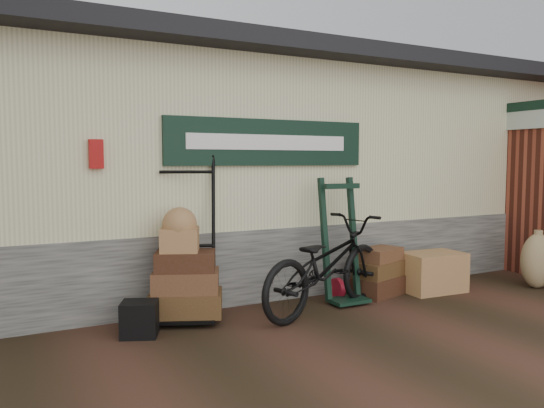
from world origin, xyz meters
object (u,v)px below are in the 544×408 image
Objects in this scene: bicycle at (326,260)px; wicker_hamper at (432,272)px; black_trunk at (140,319)px; suitcase_stack at (379,271)px; porter_trolley at (187,235)px; green_barrow at (342,240)px.

wicker_hamper is at bearing -103.69° from bicycle.
black_trunk is 2.15m from bicycle.
suitcase_stack reaches higher than black_trunk.
bicycle is (-1.79, -0.16, 0.35)m from wicker_hamper.
bicycle reaches higher than wicker_hamper.
porter_trolley reaches higher than wicker_hamper.
black_trunk is (-3.89, -0.03, -0.09)m from wicker_hamper.
suitcase_stack is 3.15m from black_trunk.
green_barrow is (1.88, -0.25, -0.16)m from porter_trolley.
wicker_hamper is at bearing 0.49° from black_trunk.
porter_trolley is 1.06m from black_trunk.
wicker_hamper is at bearing -5.32° from green_barrow.
black_trunk is at bearing -176.10° from green_barrow.
wicker_hamper is (1.37, -0.13, -0.50)m from green_barrow.
green_barrow reaches higher than black_trunk.
suitcase_stack is 2.01× the size of black_trunk.
suitcase_stack is at bearing 18.45° from porter_trolley.
black_trunk is at bearing -123.69° from porter_trolley.
green_barrow is 0.77m from suitcase_stack.
wicker_hamper is (0.75, -0.19, -0.05)m from suitcase_stack.
green_barrow is 1.91× the size of wicker_hamper.
porter_trolley is 3.34m from wicker_hamper.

